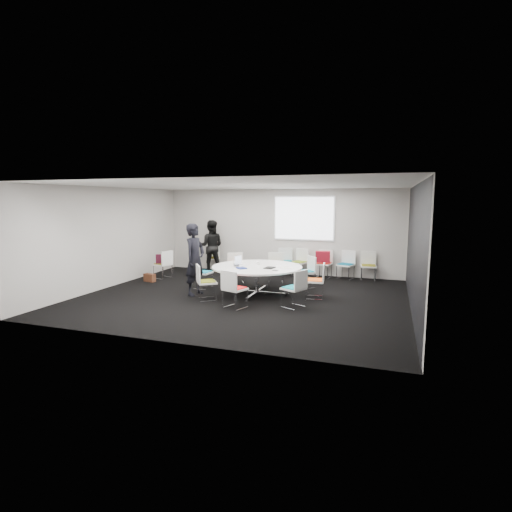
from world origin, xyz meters
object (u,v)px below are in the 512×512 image
(chair_person_back, at_px, (213,263))
(person_back, at_px, (211,246))
(chair_back_d, at_px, (346,270))
(chair_spare_left, at_px, (163,270))
(chair_ring_b, at_px, (305,278))
(chair_back_e, at_px, (368,271))
(chair_back_c, at_px, (324,269))
(brown_bag, at_px, (150,278))
(chair_ring_e, at_px, (203,279))
(maroon_bag, at_px, (162,259))
(chair_back_a, at_px, (286,267))
(chair_ring_c, at_px, (276,273))
(chair_ring_f, at_px, (206,289))
(chair_ring_g, at_px, (235,296))
(cup, at_px, (258,263))
(conference_table, at_px, (257,273))
(chair_ring_d, at_px, (236,274))
(person_main, at_px, (195,259))
(chair_back_b, at_px, (299,268))
(laptop, at_px, (238,265))
(chair_ring_h, at_px, (294,296))
(chair_ring_a, at_px, (315,287))

(chair_person_back, relative_size, person_back, 0.50)
(chair_back_d, height_order, chair_spare_left, same)
(chair_ring_b, bearing_deg, chair_back_e, -84.26)
(chair_back_c, height_order, brown_bag, chair_back_c)
(chair_ring_e, distance_m, maroon_bag, 2.06)
(chair_back_a, bearing_deg, chair_ring_c, 72.33)
(chair_ring_f, bearing_deg, chair_ring_g, 26.64)
(chair_ring_e, relative_size, brown_bag, 2.44)
(cup, bearing_deg, chair_back_c, 61.97)
(conference_table, distance_m, chair_ring_d, 1.53)
(chair_back_e, relative_size, person_main, 0.48)
(person_back, relative_size, cup, 19.61)
(chair_ring_g, xyz_separation_m, chair_back_b, (0.55, 4.24, 0.00))
(chair_ring_b, height_order, chair_ring_f, same)
(chair_ring_b, xyz_separation_m, chair_back_a, (-0.99, 1.62, 0.00))
(laptop, bearing_deg, person_main, 96.67)
(chair_back_b, height_order, chair_back_c, same)
(chair_back_c, bearing_deg, laptop, 66.25)
(chair_ring_d, bearing_deg, chair_ring_c, 170.97)
(chair_ring_h, bearing_deg, chair_back_c, 24.21)
(chair_ring_g, xyz_separation_m, chair_person_back, (-2.48, 4.23, 0.00))
(chair_back_c, height_order, chair_person_back, same)
(chair_ring_h, height_order, person_back, person_back)
(chair_ring_b, relative_size, chair_person_back, 1.00)
(person_back, bearing_deg, chair_spare_left, 41.71)
(chair_ring_h, distance_m, chair_back_c, 3.77)
(chair_spare_left, bearing_deg, chair_ring_h, -98.64)
(chair_back_c, xyz_separation_m, chair_person_back, (-3.82, -0.01, 0.00))
(chair_ring_a, distance_m, chair_back_c, 2.75)
(chair_back_b, distance_m, chair_spare_left, 4.32)
(chair_spare_left, xyz_separation_m, maroon_bag, (-0.02, 0.00, 0.34))
(chair_ring_c, relative_size, chair_ring_d, 1.00)
(chair_ring_g, relative_size, chair_ring_h, 1.00)
(chair_ring_b, height_order, laptop, chair_ring_b)
(chair_back_d, bearing_deg, chair_ring_f, 70.28)
(chair_ring_f, xyz_separation_m, chair_ring_h, (2.20, -0.01, 0.00))
(brown_bag, bearing_deg, chair_ring_a, -4.93)
(chair_ring_c, bearing_deg, maroon_bag, -8.94)
(chair_ring_a, distance_m, brown_bag, 5.12)
(chair_ring_c, height_order, laptop, chair_ring_c)
(chair_ring_b, height_order, chair_back_d, same)
(chair_back_a, bearing_deg, person_main, 46.91)
(chair_ring_a, bearing_deg, chair_ring_g, 127.66)
(chair_ring_g, xyz_separation_m, chair_back_c, (1.34, 4.25, 0.00))
(chair_ring_c, relative_size, chair_ring_h, 1.00)
(chair_ring_b, bearing_deg, chair_back_c, -48.41)
(chair_ring_d, bearing_deg, maroon_bag, -28.24)
(chair_back_d, bearing_deg, chair_back_a, 18.37)
(chair_ring_e, relative_size, person_main, 0.48)
(cup, bearing_deg, chair_ring_b, 40.18)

